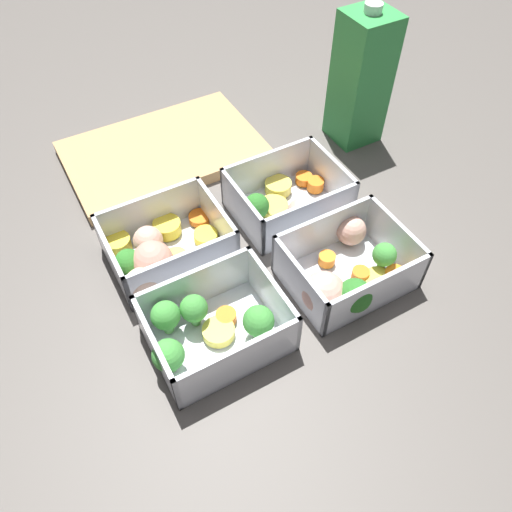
{
  "coord_description": "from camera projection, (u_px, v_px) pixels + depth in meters",
  "views": [
    {
      "loc": [
        -0.19,
        -0.33,
        0.48
      ],
      "look_at": [
        0.0,
        0.0,
        0.02
      ],
      "focal_mm": 35.0,
      "sensor_mm": 36.0,
      "label": 1
    }
  ],
  "objects": [
    {
      "name": "ground_plane",
      "position": [
        256.0,
        267.0,
        0.61
      ],
      "size": [
        4.0,
        4.0,
        0.0
      ],
      "primitive_type": "plane",
      "color": "#56514C"
    },
    {
      "name": "container_near_left",
      "position": [
        210.0,
        327.0,
        0.53
      ],
      "size": [
        0.15,
        0.11,
        0.06
      ],
      "color": "silver",
      "rests_on": "ground_plane"
    },
    {
      "name": "container_near_right",
      "position": [
        346.0,
        272.0,
        0.58
      ],
      "size": [
        0.15,
        0.13,
        0.06
      ],
      "color": "silver",
      "rests_on": "ground_plane"
    },
    {
      "name": "container_far_left",
      "position": [
        159.0,
        253.0,
        0.6
      ],
      "size": [
        0.15,
        0.13,
        0.06
      ],
      "color": "silver",
      "rests_on": "ground_plane"
    },
    {
      "name": "container_far_right",
      "position": [
        286.0,
        200.0,
        0.66
      ],
      "size": [
        0.14,
        0.12,
        0.06
      ],
      "color": "silver",
      "rests_on": "ground_plane"
    },
    {
      "name": "juice_carton",
      "position": [
        361.0,
        79.0,
        0.71
      ],
      "size": [
        0.07,
        0.07,
        0.2
      ],
      "color": "green",
      "rests_on": "ground_plane"
    },
    {
      "name": "cutting_board",
      "position": [
        163.0,
        151.0,
        0.74
      ],
      "size": [
        0.28,
        0.18,
        0.02
      ],
      "color": "tan",
      "rests_on": "ground_plane"
    }
  ]
}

